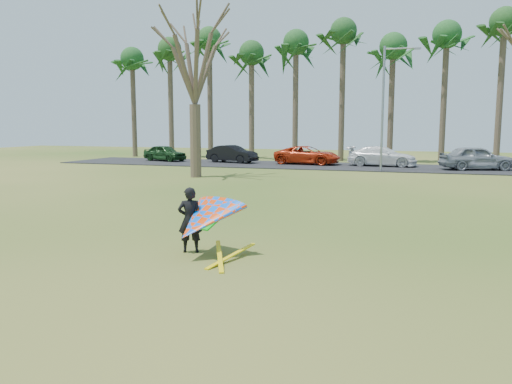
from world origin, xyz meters
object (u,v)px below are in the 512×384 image
(streetlight, at_px, (385,102))
(car_2, at_px, (307,155))
(car_3, at_px, (382,156))
(kite_flyer, at_px, (202,220))
(car_1, at_px, (232,154))
(bare_tree_left, at_px, (194,56))
(car_0, at_px, (165,153))
(car_4, at_px, (477,158))

(streetlight, relative_size, car_2, 1.61)
(car_3, relative_size, kite_flyer, 2.06)
(car_2, distance_m, car_3, 5.54)
(car_2, relative_size, car_3, 1.01)
(car_1, relative_size, car_3, 0.84)
(car_1, bearing_deg, car_2, -76.30)
(bare_tree_left, height_order, streetlight, bare_tree_left)
(bare_tree_left, relative_size, car_2, 1.95)
(kite_flyer, bearing_deg, car_3, 85.68)
(car_0, bearing_deg, bare_tree_left, -127.13)
(streetlight, distance_m, car_2, 7.98)
(car_3, bearing_deg, kite_flyer, -178.87)
(bare_tree_left, relative_size, car_0, 2.49)
(streetlight, height_order, car_1, streetlight)
(car_2, bearing_deg, car_3, -84.18)
(car_3, height_order, kite_flyer, kite_flyer)
(car_0, bearing_deg, kite_flyer, -133.33)
(bare_tree_left, distance_m, car_3, 15.87)
(car_1, xyz_separation_m, kite_flyer, (9.58, -26.89, 0.10))
(car_1, bearing_deg, streetlight, -94.93)
(car_4, bearing_deg, car_3, 62.43)
(kite_flyer, bearing_deg, bare_tree_left, 115.56)
(streetlight, xyz_separation_m, car_0, (-17.99, 3.65, -3.74))
(car_4, height_order, kite_flyer, kite_flyer)
(car_1, distance_m, kite_flyer, 28.54)
(bare_tree_left, relative_size, kite_flyer, 4.06)
(kite_flyer, bearing_deg, streetlight, 84.03)
(car_1, xyz_separation_m, car_3, (11.62, 0.17, 0.03))
(car_3, distance_m, kite_flyer, 27.13)
(car_3, height_order, car_4, car_4)
(car_0, relative_size, car_2, 0.78)
(car_2, bearing_deg, car_4, -90.10)
(car_1, bearing_deg, car_3, -76.92)
(car_3, xyz_separation_m, kite_flyer, (-2.05, -27.05, 0.07))
(car_2, xyz_separation_m, kite_flyer, (3.49, -27.04, 0.09))
(car_1, height_order, car_2, car_2)
(car_0, distance_m, car_1, 5.99)
(car_0, height_order, car_2, car_2)
(car_2, height_order, car_4, car_4)
(bare_tree_left, xyz_separation_m, car_4, (16.00, 9.68, -6.06))
(streetlight, xyz_separation_m, car_4, (5.84, 2.68, -3.61))
(car_2, xyz_separation_m, car_3, (5.54, 0.01, 0.03))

